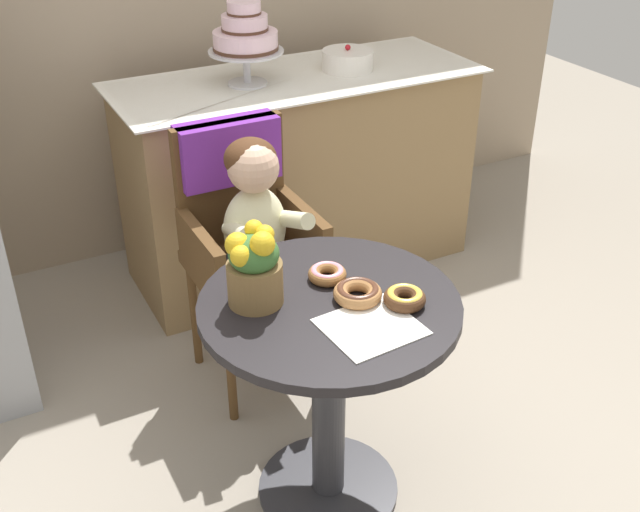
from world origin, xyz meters
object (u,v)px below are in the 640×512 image
Objects in this scene: cafe_table at (329,363)px; tiered_cake_stand at (245,36)px; donut_front at (327,273)px; flower_vase at (254,266)px; donut_mid at (358,292)px; donut_side at (405,297)px; seated_child at (259,224)px; round_layer_cake at (348,60)px; wicker_chair at (241,215)px.

tiered_cake_stand reaches higher than cafe_table.
donut_front is 0.33× the size of tiered_cake_stand.
donut_front is 0.48× the size of flower_vase.
donut_side is (0.10, -0.08, 0.00)m from donut_mid.
seated_child reaches higher than donut_front.
seated_child reaches higher than donut_mid.
tiered_cake_stand is (0.15, 1.41, 0.35)m from donut_side.
tiered_cake_stand reaches higher than donut_mid.
cafe_table is at bearing -94.19° from seated_child.
flower_vase is at bearing -112.53° from tiered_cake_stand.
round_layer_cake is at bearing 51.28° from flower_vase.
donut_side is 1.46m from tiered_cake_stand.
donut_mid is (0.02, -0.13, 0.00)m from donut_front.
cafe_table is 2.20× the size of tiered_cake_stand.
seated_child is 0.55m from flower_vase.
cafe_table is 0.26m from donut_front.
donut_mid is at bearing -100.78° from tiered_cake_stand.
donut_front is at bearing -93.50° from wicker_chair.
cafe_table is 1.46m from tiered_cake_stand.
donut_mid is 0.61× the size of round_layer_cake.
wicker_chair reaches higher than cafe_table.
tiered_cake_stand is at bearing 68.90° from seated_child.
seated_child is at bearing 92.80° from donut_mid.
cafe_table is 6.60× the size of donut_front.
seated_child is (0.04, 0.57, 0.17)m from cafe_table.
cafe_table is at bearing -121.23° from round_layer_cake.
donut_front is 0.24m from donut_side.
donut_mid is 1.50m from round_layer_cake.
seated_child is (0.00, -0.16, 0.04)m from wicker_chair.
round_layer_cake is at bearing 58.77° from cafe_table.
flower_vase is (-0.18, 0.09, 0.32)m from cafe_table.
donut_side reaches higher than cafe_table.
donut_front is at bearing 2.38° from flower_vase.
donut_side is at bearing -96.25° from tiered_cake_stand.
round_layer_cake reaches higher than donut_mid.
donut_side is 0.35× the size of tiered_cake_stand.
flower_vase reaches higher than donut_mid.
donut_front is 0.50× the size of round_layer_cake.
donut_side is at bearing -79.30° from seated_child.
wicker_chair is 0.85m from donut_side.
seated_child is 0.89m from tiered_cake_stand.
wicker_chair is at bearing 98.73° from donut_side.
donut_front is at bearing -121.72° from round_layer_cake.
flower_vase is at bearing -177.62° from donut_front.
tiered_cake_stand is at bearing 77.00° from donut_front.
tiered_cake_stand reaches higher than flower_vase.
donut_mid is 0.13m from donut_side.
seated_child reaches higher than cafe_table.
wicker_chair is 0.78m from tiered_cake_stand.
seated_child reaches higher than wicker_chair.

